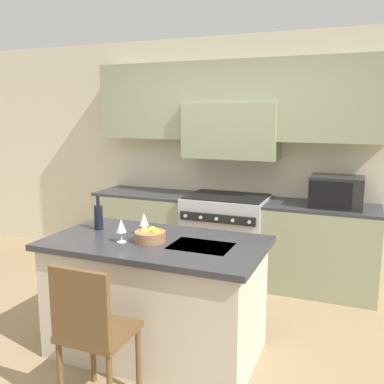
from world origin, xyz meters
TOP-DOWN VIEW (x-y plane):
  - ground_plane at (0.00, 0.00)m, footprint 10.00×10.00m
  - back_cabinetry at (0.00, 1.90)m, footprint 10.00×0.46m
  - back_counter at (-0.00, 1.65)m, footprint 3.18×0.62m
  - range_stove at (0.00, 1.63)m, footprint 0.90×0.70m
  - microwave at (1.14, 1.65)m, footprint 0.51×0.40m
  - kitchen_island at (-0.04, -0.05)m, footprint 1.64×0.91m
  - island_chair at (-0.09, -0.81)m, footprint 0.42×0.40m
  - wine_bottle at (-0.60, 0.05)m, footprint 0.07×0.07m
  - wine_glass_near at (-0.24, -0.19)m, footprint 0.08×0.08m
  - wine_glass_far at (-0.18, 0.04)m, footprint 0.08×0.08m
  - fruit_bowl at (-0.06, -0.09)m, footprint 0.23×0.23m

SIDE VIEW (x-z plane):
  - ground_plane at x=0.00m, z-range 0.00..0.00m
  - back_counter at x=0.00m, z-range 0.00..0.91m
  - kitchen_island at x=-0.04m, z-range 0.00..0.91m
  - range_stove at x=0.00m, z-range 0.00..0.94m
  - island_chair at x=-0.09m, z-range 0.07..1.04m
  - fruit_bowl at x=-0.06m, z-range 0.90..1.00m
  - wine_bottle at x=-0.60m, z-range 0.87..1.15m
  - wine_glass_near at x=-0.24m, z-range 0.94..1.11m
  - wine_glass_far at x=-0.18m, z-range 0.94..1.11m
  - microwave at x=1.14m, z-range 0.91..1.22m
  - back_cabinetry at x=0.00m, z-range 0.23..2.93m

